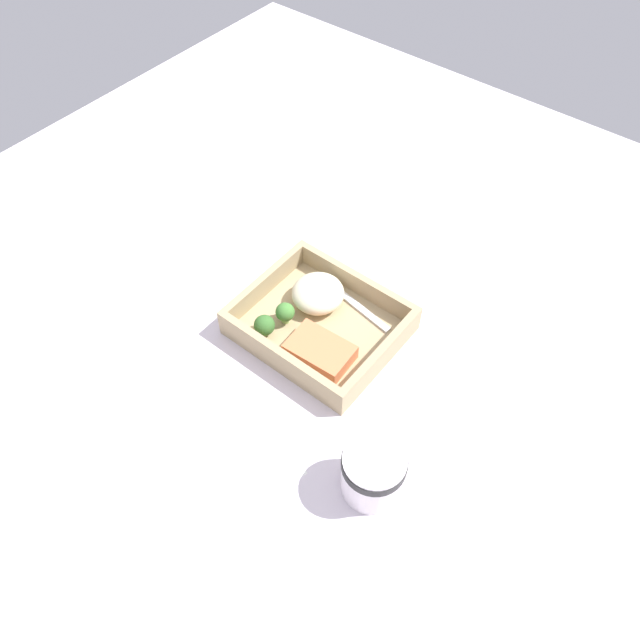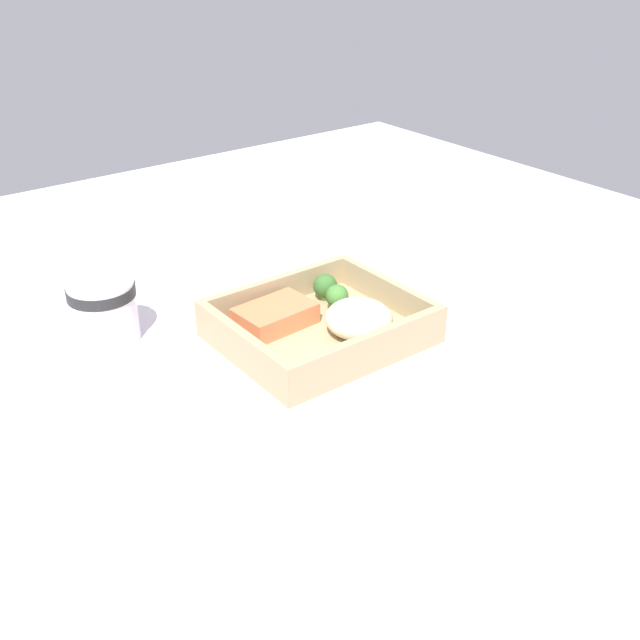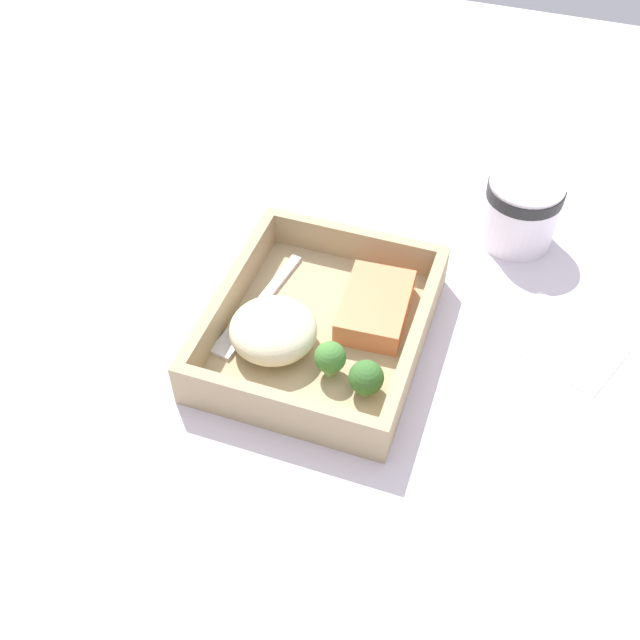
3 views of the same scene
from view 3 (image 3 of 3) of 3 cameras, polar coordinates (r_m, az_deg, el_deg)
ground_plane at (r=76.53cm, az=0.00°, el=-1.87°), size 160.00×160.00×2.00cm
takeout_tray at (r=75.33cm, az=0.00°, el=-1.08°), size 24.22×20.45×1.20cm
tray_rim at (r=73.46cm, az=0.00°, el=0.22°), size 24.22×20.45×3.82cm
salmon_fillet at (r=75.42cm, az=4.23°, el=1.02°), size 10.05×7.06×2.68cm
mashed_potatoes at (r=72.09cm, az=-3.59°, el=-0.78°), size 8.41×8.55×4.37cm
broccoli_floret_1 at (r=68.64cm, az=3.53°, el=-4.43°), size 3.30×3.30×3.67cm
broccoli_floret_2 at (r=69.65cm, az=0.78°, el=-2.91°), size 3.05×3.05×3.85cm
fork at (r=76.68cm, az=-5.00°, el=0.72°), size 15.87×3.98×0.44cm
paper_cup at (r=86.51cm, az=15.11°, el=8.21°), size 8.40×8.40×7.98cm
receipt_slip at (r=79.29cm, az=18.15°, el=-1.54°), size 12.65×13.76×0.24cm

